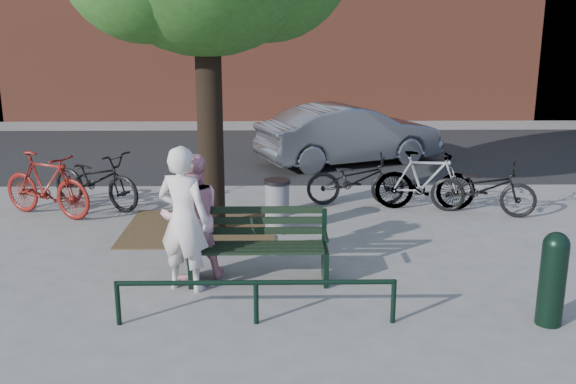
{
  "coord_description": "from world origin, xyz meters",
  "views": [
    {
      "loc": [
        0.24,
        -7.65,
        3.18
      ],
      "look_at": [
        0.38,
        1.0,
        0.91
      ],
      "focal_mm": 40.0,
      "sensor_mm": 36.0,
      "label": 1
    }
  ],
  "objects_px": {
    "park_bench": "(259,244)",
    "person_right": "(192,217)",
    "person_left": "(184,219)",
    "parked_car": "(349,134)",
    "litter_bin": "(277,206)",
    "bollard": "(553,276)",
    "bicycle_c": "(356,180)"
  },
  "relations": [
    {
      "from": "park_bench",
      "to": "bollard",
      "type": "bearing_deg",
      "value": -22.65
    },
    {
      "from": "bollard",
      "to": "bicycle_c",
      "type": "height_order",
      "value": "bollard"
    },
    {
      "from": "park_bench",
      "to": "person_right",
      "type": "xyz_separation_m",
      "value": [
        -0.85,
        0.07,
        0.34
      ]
    },
    {
      "from": "park_bench",
      "to": "person_right",
      "type": "height_order",
      "value": "person_right"
    },
    {
      "from": "person_right",
      "to": "litter_bin",
      "type": "height_order",
      "value": "person_right"
    },
    {
      "from": "park_bench",
      "to": "litter_bin",
      "type": "height_order",
      "value": "park_bench"
    },
    {
      "from": "bicycle_c",
      "to": "parked_car",
      "type": "distance_m",
      "value": 3.51
    },
    {
      "from": "litter_bin",
      "to": "person_left",
      "type": "bearing_deg",
      "value": -116.95
    },
    {
      "from": "person_right",
      "to": "bicycle_c",
      "type": "relative_size",
      "value": 0.93
    },
    {
      "from": "park_bench",
      "to": "litter_bin",
      "type": "distance_m",
      "value": 1.94
    },
    {
      "from": "person_left",
      "to": "litter_bin",
      "type": "height_order",
      "value": "person_left"
    },
    {
      "from": "bollard",
      "to": "bicycle_c",
      "type": "distance_m",
      "value": 5.08
    },
    {
      "from": "person_left",
      "to": "bicycle_c",
      "type": "relative_size",
      "value": 1.02
    },
    {
      "from": "person_left",
      "to": "parked_car",
      "type": "height_order",
      "value": "person_left"
    },
    {
      "from": "parked_car",
      "to": "park_bench",
      "type": "bearing_deg",
      "value": 142.65
    },
    {
      "from": "litter_bin",
      "to": "bollard",
      "type": "bearing_deg",
      "value": -47.63
    },
    {
      "from": "park_bench",
      "to": "person_right",
      "type": "relative_size",
      "value": 1.07
    },
    {
      "from": "person_left",
      "to": "bicycle_c",
      "type": "bearing_deg",
      "value": -102.46
    },
    {
      "from": "bollard",
      "to": "park_bench",
      "type": "bearing_deg",
      "value": 157.35
    },
    {
      "from": "person_left",
      "to": "litter_bin",
      "type": "bearing_deg",
      "value": -95.59
    },
    {
      "from": "bicycle_c",
      "to": "park_bench",
      "type": "bearing_deg",
      "value": 155.79
    },
    {
      "from": "person_left",
      "to": "park_bench",
      "type": "bearing_deg",
      "value": -140.18
    },
    {
      "from": "bollard",
      "to": "litter_bin",
      "type": "xyz_separation_m",
      "value": [
        -2.97,
        3.26,
        -0.13
      ]
    },
    {
      "from": "bollard",
      "to": "parked_car",
      "type": "height_order",
      "value": "parked_car"
    },
    {
      "from": "person_right",
      "to": "person_left",
      "type": "bearing_deg",
      "value": 64.66
    },
    {
      "from": "person_left",
      "to": "person_right",
      "type": "bearing_deg",
      "value": -76.67
    },
    {
      "from": "bollard",
      "to": "parked_car",
      "type": "distance_m",
      "value": 8.43
    },
    {
      "from": "person_right",
      "to": "parked_car",
      "type": "distance_m",
      "value": 7.45
    },
    {
      "from": "litter_bin",
      "to": "bicycle_c",
      "type": "distance_m",
      "value": 2.12
    },
    {
      "from": "person_right",
      "to": "bollard",
      "type": "relative_size",
      "value": 1.55
    },
    {
      "from": "bollard",
      "to": "litter_bin",
      "type": "height_order",
      "value": "bollard"
    },
    {
      "from": "person_right",
      "to": "litter_bin",
      "type": "relative_size",
      "value": 1.92
    }
  ]
}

